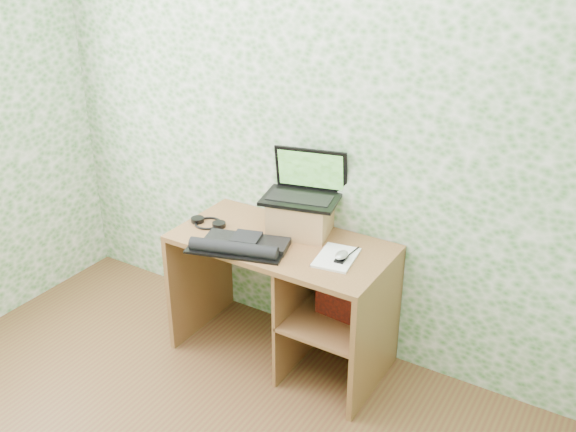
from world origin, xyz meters
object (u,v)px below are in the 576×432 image
Objects in this scene: riser at (300,216)px; notepad at (336,258)px; laptop at (305,187)px; desk at (296,285)px; keyboard at (241,245)px.

notepad is at bearing -27.97° from riser.
riser is 0.17m from laptop.
desk is 4.47× the size of notepad.
keyboard is (-0.17, -0.38, -0.23)m from laptop.
riser is at bearing 143.47° from notepad.
keyboard is at bearing -116.30° from riser.
keyboard is 1.95× the size of notepad.
laptop is at bearing 90.00° from riser.
keyboard is at bearing -133.58° from desk.
riser is 0.36m from notepad.
notepad is (0.27, -0.05, 0.28)m from desk.
laptop reaches higher than riser.
laptop reaches higher than notepad.
laptop is 0.88× the size of keyboard.
keyboard reaches higher than notepad.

